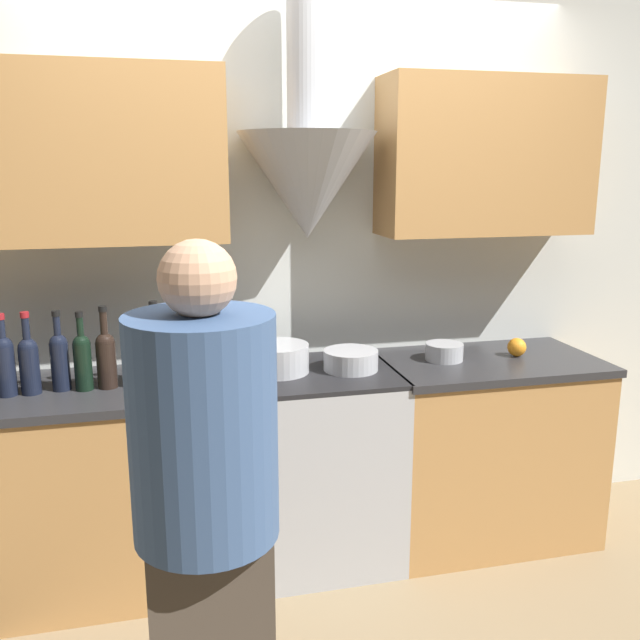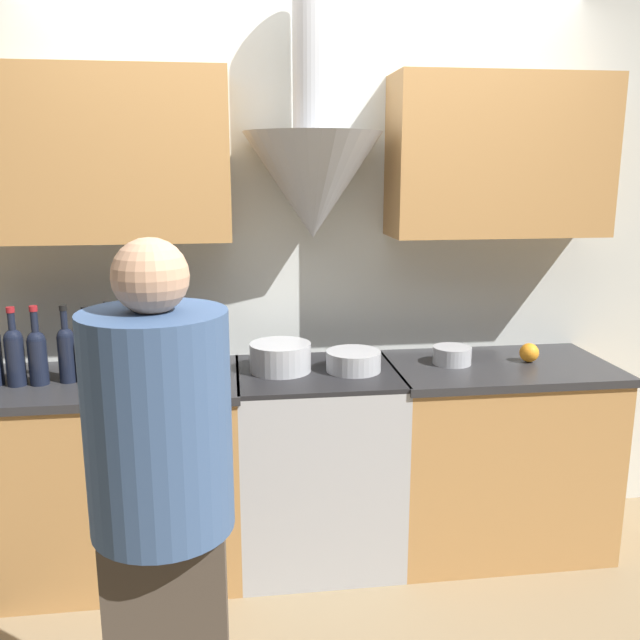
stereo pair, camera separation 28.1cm
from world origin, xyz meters
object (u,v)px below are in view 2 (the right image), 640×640
object	(u,v)px
stock_pot	(280,357)
person_foreground_left	(164,516)
wine_bottle_2	(15,354)
mixing_bowl	(353,361)
stove_range	(317,463)
wine_bottle_4	(67,351)
saucepan	(452,355)
wine_bottle_7	(136,351)
wine_bottle_5	(88,352)
wine_bottle_3	(37,354)
wine_bottle_8	(158,346)
orange_fruit	(529,353)
wine_bottle_6	(111,350)

from	to	relation	value
stock_pot	person_foreground_left	size ratio (longest dim) A/B	0.17
wine_bottle_2	stock_pot	xyz separation A→B (m)	(1.08, 0.06, -0.07)
mixing_bowl	person_foreground_left	distance (m)	1.36
stove_range	wine_bottle_4	distance (m)	1.19
saucepan	person_foreground_left	size ratio (longest dim) A/B	0.11
wine_bottle_2	stove_range	bearing A→B (deg)	1.80
saucepan	wine_bottle_4	bearing A→B (deg)	-178.53
stove_range	wine_bottle_7	world-z (taller)	wine_bottle_7
mixing_bowl	person_foreground_left	world-z (taller)	person_foreground_left
wine_bottle_5	saucepan	world-z (taller)	wine_bottle_5
wine_bottle_4	mixing_bowl	xyz separation A→B (m)	(1.20, -0.01, -0.09)
wine_bottle_3	wine_bottle_7	world-z (taller)	wine_bottle_3
wine_bottle_3	person_foreground_left	size ratio (longest dim) A/B	0.21
wine_bottle_2	stock_pot	distance (m)	1.08
wine_bottle_2	wine_bottle_7	size ratio (longest dim) A/B	1.07
wine_bottle_2	wine_bottle_8	bearing A→B (deg)	0.56
mixing_bowl	stock_pot	bearing A→B (deg)	172.86
wine_bottle_5	stock_pot	size ratio (longest dim) A/B	1.20
wine_bottle_7	mixing_bowl	xyz separation A→B (m)	(0.92, 0.01, -0.08)
wine_bottle_2	saucepan	distance (m)	1.86
mixing_bowl	wine_bottle_7	bearing A→B (deg)	-179.53
stove_range	orange_fruit	world-z (taller)	orange_fruit
wine_bottle_2	mixing_bowl	world-z (taller)	wine_bottle_2
wine_bottle_4	orange_fruit	size ratio (longest dim) A/B	3.71
wine_bottle_6	saucepan	xyz separation A→B (m)	(1.48, 0.05, -0.09)
saucepan	wine_bottle_2	bearing A→B (deg)	-178.00
orange_fruit	saucepan	world-z (taller)	orange_fruit
wine_bottle_4	wine_bottle_7	distance (m)	0.28
wine_bottle_8	mixing_bowl	xyz separation A→B (m)	(0.83, 0.01, -0.10)
wine_bottle_6	wine_bottle_7	xyz separation A→B (m)	(0.10, -0.00, -0.01)
wine_bottle_4	wine_bottle_5	xyz separation A→B (m)	(0.09, -0.02, -0.00)
wine_bottle_5	mixing_bowl	distance (m)	1.11
stock_pot	wine_bottle_4	bearing A→B (deg)	-177.81
saucepan	wine_bottle_5	bearing A→B (deg)	-177.74
wine_bottle_3	saucepan	bearing A→B (deg)	2.02
wine_bottle_3	orange_fruit	size ratio (longest dim) A/B	3.76
wine_bottle_4	wine_bottle_7	xyz separation A→B (m)	(0.28, -0.01, -0.01)
wine_bottle_4	orange_fruit	bearing A→B (deg)	0.62
wine_bottle_5	wine_bottle_6	xyz separation A→B (m)	(0.09, 0.01, 0.00)
wine_bottle_2	wine_bottle_3	xyz separation A→B (m)	(0.09, 0.00, -0.00)
wine_bottle_3	wine_bottle_5	distance (m)	0.20
orange_fruit	wine_bottle_5	bearing A→B (deg)	-178.76
wine_bottle_2	mixing_bowl	size ratio (longest dim) A/B	1.36
saucepan	person_foreground_left	bearing A→B (deg)	-134.24
wine_bottle_7	wine_bottle_2	bearing A→B (deg)	-178.91
wine_bottle_6	person_foreground_left	xyz separation A→B (m)	(0.31, -1.15, -0.14)
wine_bottle_8	wine_bottle_3	bearing A→B (deg)	-179.63
wine_bottle_2	wine_bottle_6	xyz separation A→B (m)	(0.37, 0.01, -0.00)
wine_bottle_5	person_foreground_left	bearing A→B (deg)	-70.72
wine_bottle_6	orange_fruit	distance (m)	1.84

